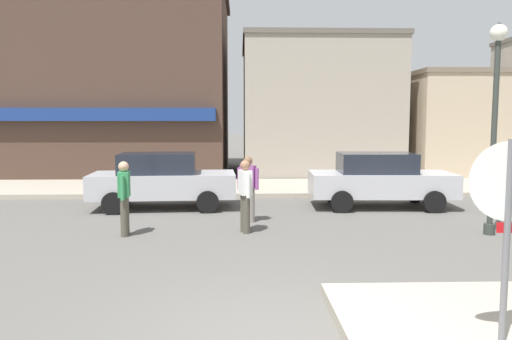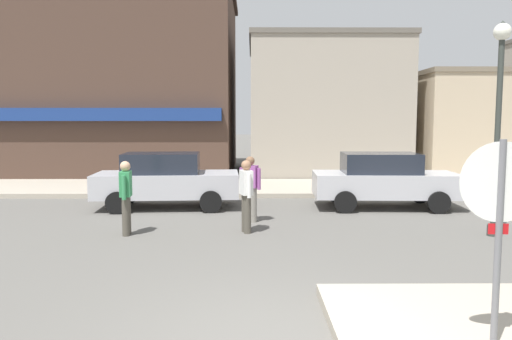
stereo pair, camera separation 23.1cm
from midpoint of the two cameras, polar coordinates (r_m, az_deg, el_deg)
The scene contains 11 objects.
kerb_far at distance 17.88m, azimuth 0.93°, elevation -2.01°, with size 80.00×4.00×0.15m, color #A89E8C.
stop_sign at distance 5.68m, azimuth 27.10°, elevation -4.78°, with size 0.82×0.09×2.30m.
lamp_post at distance 11.79m, azimuth 26.55°, elevation 7.42°, with size 0.36×0.36×4.54m.
parked_car_nearest at distance 14.31m, azimuth -9.80°, elevation -1.08°, with size 4.09×2.06×1.56m.
parked_car_second at distance 14.59m, azimuth 14.84°, elevation -1.06°, with size 4.06×2.00×1.56m.
pedestrian_crossing_near at distance 11.00m, azimuth -0.52°, elevation -2.74°, with size 0.32×0.55×1.61m.
pedestrian_crossing_far at distance 12.15m, azimuth -0.13°, elevation -1.93°, with size 0.54×0.34×1.61m.
pedestrian_kerb_side at distance 11.09m, azimuth -14.07°, elevation -2.84°, with size 0.25×0.56×1.61m.
building_corner_shop at distance 24.93m, azimuth -14.24°, elevation 9.69°, with size 10.37×9.41×8.54m.
building_storefront_left_near at distance 23.62m, azimuth 7.76°, elevation 7.01°, with size 6.70×7.37×6.05m.
building_storefront_left_mid at distance 24.76m, azimuth 23.27°, elevation 4.80°, with size 5.45×6.31×4.55m.
Camera 2 is at (-0.31, -5.34, 2.49)m, focal length 35.00 mm.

